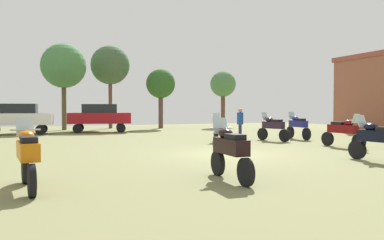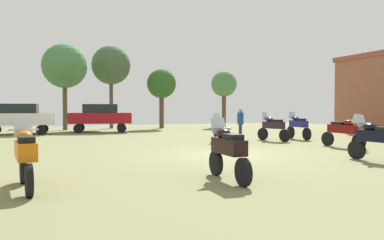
{
  "view_description": "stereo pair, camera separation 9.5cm",
  "coord_description": "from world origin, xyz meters",
  "px_view_note": "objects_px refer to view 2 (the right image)",
  "views": [
    {
      "loc": [
        -6.58,
        -12.39,
        1.71
      ],
      "look_at": [
        0.51,
        4.79,
        1.15
      ],
      "focal_mm": 35.39,
      "sensor_mm": 36.0,
      "label": 1
    },
    {
      "loc": [
        -6.5,
        -12.42,
        1.71
      ],
      "look_at": [
        0.51,
        4.79,
        1.15
      ],
      "focal_mm": 35.39,
      "sensor_mm": 36.0,
      "label": 2
    }
  ],
  "objects_px": {
    "tree_1": "(111,66)",
    "motorcycle_8": "(343,131)",
    "motorcycle_3": "(378,139)",
    "motorcycle_5": "(219,128)",
    "tree_2": "(162,84)",
    "tree_5": "(224,85)",
    "motorcycle_2": "(273,127)",
    "tree_3": "(65,66)",
    "motorcycle_4": "(228,150)",
    "person_1": "(240,121)",
    "car_1": "(18,117)",
    "car_3": "(100,116)",
    "motorcycle_1": "(298,126)",
    "motorcycle_7": "(25,155)"
  },
  "relations": [
    {
      "from": "tree_1",
      "to": "motorcycle_8",
      "type": "bearing_deg",
      "value": -72.06
    },
    {
      "from": "motorcycle_3",
      "to": "tree_1",
      "type": "bearing_deg",
      "value": 94.5
    },
    {
      "from": "motorcycle_5",
      "to": "motorcycle_8",
      "type": "xyz_separation_m",
      "value": [
        3.93,
        -4.16,
        0.0
      ]
    },
    {
      "from": "tree_2",
      "to": "tree_5",
      "type": "xyz_separation_m",
      "value": [
        6.14,
        0.26,
        0.13
      ]
    },
    {
      "from": "motorcycle_2",
      "to": "tree_3",
      "type": "bearing_deg",
      "value": 106.61
    },
    {
      "from": "tree_3",
      "to": "motorcycle_4",
      "type": "bearing_deg",
      "value": -84.77
    },
    {
      "from": "motorcycle_3",
      "to": "tree_5",
      "type": "xyz_separation_m",
      "value": [
        6.12,
        22.66,
        3.17
      ]
    },
    {
      "from": "tree_1",
      "to": "person_1",
      "type": "bearing_deg",
      "value": -73.04
    },
    {
      "from": "car_1",
      "to": "tree_5",
      "type": "xyz_separation_m",
      "value": [
        17.21,
        4.48,
        2.72
      ]
    },
    {
      "from": "tree_2",
      "to": "tree_5",
      "type": "relative_size",
      "value": 0.99
    },
    {
      "from": "car_1",
      "to": "car_3",
      "type": "distance_m",
      "value": 5.31
    },
    {
      "from": "tree_1",
      "to": "tree_5",
      "type": "height_order",
      "value": "tree_1"
    },
    {
      "from": "motorcycle_4",
      "to": "tree_5",
      "type": "relative_size",
      "value": 0.41
    },
    {
      "from": "motorcycle_8",
      "to": "motorcycle_3",
      "type": "bearing_deg",
      "value": 52.54
    },
    {
      "from": "motorcycle_8",
      "to": "motorcycle_2",
      "type": "bearing_deg",
      "value": -83.47
    },
    {
      "from": "motorcycle_5",
      "to": "car_3",
      "type": "relative_size",
      "value": 0.46
    },
    {
      "from": "motorcycle_3",
      "to": "tree_1",
      "type": "xyz_separation_m",
      "value": [
        -4.08,
        23.78,
        4.63
      ]
    },
    {
      "from": "car_1",
      "to": "car_3",
      "type": "xyz_separation_m",
      "value": [
        5.3,
        0.33,
        0.0
      ]
    },
    {
      "from": "motorcycle_8",
      "to": "tree_5",
      "type": "bearing_deg",
      "value": -107.64
    },
    {
      "from": "motorcycle_2",
      "to": "person_1",
      "type": "distance_m",
      "value": 1.86
    },
    {
      "from": "motorcycle_1",
      "to": "motorcycle_3",
      "type": "distance_m",
      "value": 8.95
    },
    {
      "from": "car_3",
      "to": "person_1",
      "type": "xyz_separation_m",
      "value": [
        6.12,
        -9.2,
        -0.18
      ]
    },
    {
      "from": "motorcycle_2",
      "to": "motorcycle_4",
      "type": "relative_size",
      "value": 0.98
    },
    {
      "from": "person_1",
      "to": "tree_2",
      "type": "relative_size",
      "value": 0.33
    },
    {
      "from": "motorcycle_2",
      "to": "motorcycle_5",
      "type": "bearing_deg",
      "value": 160.52
    },
    {
      "from": "motorcycle_5",
      "to": "motorcycle_3",
      "type": "bearing_deg",
      "value": -65.03
    },
    {
      "from": "motorcycle_4",
      "to": "tree_1",
      "type": "xyz_separation_m",
      "value": [
        1.68,
        24.69,
        4.64
      ]
    },
    {
      "from": "motorcycle_1",
      "to": "tree_5",
      "type": "height_order",
      "value": "tree_5"
    },
    {
      "from": "motorcycle_3",
      "to": "tree_3",
      "type": "distance_m",
      "value": 24.4
    },
    {
      "from": "motorcycle_4",
      "to": "motorcycle_7",
      "type": "height_order",
      "value": "motorcycle_7"
    },
    {
      "from": "tree_3",
      "to": "tree_1",
      "type": "bearing_deg",
      "value": 16.03
    },
    {
      "from": "motorcycle_7",
      "to": "tree_1",
      "type": "height_order",
      "value": "tree_1"
    },
    {
      "from": "motorcycle_5",
      "to": "car_3",
      "type": "xyz_separation_m",
      "value": [
        -4.21,
        10.46,
        0.45
      ]
    },
    {
      "from": "car_3",
      "to": "tree_1",
      "type": "height_order",
      "value": "tree_1"
    },
    {
      "from": "motorcycle_7",
      "to": "tree_3",
      "type": "xyz_separation_m",
      "value": [
        2.21,
        22.89,
        4.29
      ]
    },
    {
      "from": "motorcycle_7",
      "to": "car_3",
      "type": "relative_size",
      "value": 0.48
    },
    {
      "from": "motorcycle_5",
      "to": "tree_1",
      "type": "xyz_separation_m",
      "value": [
        -2.5,
        15.73,
        4.64
      ]
    },
    {
      "from": "motorcycle_8",
      "to": "tree_3",
      "type": "relative_size",
      "value": 0.33
    },
    {
      "from": "motorcycle_2",
      "to": "person_1",
      "type": "height_order",
      "value": "person_1"
    },
    {
      "from": "motorcycle_3",
      "to": "tree_1",
      "type": "height_order",
      "value": "tree_1"
    },
    {
      "from": "motorcycle_4",
      "to": "tree_2",
      "type": "height_order",
      "value": "tree_2"
    },
    {
      "from": "motorcycle_4",
      "to": "motorcycle_5",
      "type": "relative_size",
      "value": 1.0
    },
    {
      "from": "car_1",
      "to": "tree_2",
      "type": "distance_m",
      "value": 12.13
    },
    {
      "from": "tree_2",
      "to": "car_1",
      "type": "bearing_deg",
      "value": -159.13
    },
    {
      "from": "tree_5",
      "to": "motorcycle_8",
      "type": "bearing_deg",
      "value": -101.34
    },
    {
      "from": "car_3",
      "to": "motorcycle_1",
      "type": "bearing_deg",
      "value": -127.58
    },
    {
      "from": "motorcycle_1",
      "to": "motorcycle_8",
      "type": "xyz_separation_m",
      "value": [
        -1.03,
        -4.39,
        -0.02
      ]
    },
    {
      "from": "person_1",
      "to": "tree_2",
      "type": "bearing_deg",
      "value": -160.47
    },
    {
      "from": "tree_2",
      "to": "car_3",
      "type": "bearing_deg",
      "value": -145.98
    },
    {
      "from": "person_1",
      "to": "motorcycle_8",
      "type": "bearing_deg",
      "value": 38.48
    }
  ]
}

